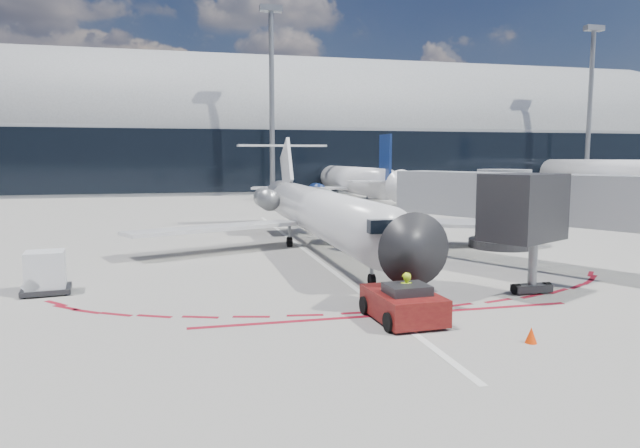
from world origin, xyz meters
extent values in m
plane|color=slate|center=(0.00, 0.00, 0.00)|extent=(260.00, 260.00, 0.00)
cube|color=silver|center=(0.00, 2.00, 0.01)|extent=(0.25, 40.00, 0.01)
cube|color=maroon|center=(0.00, -11.50, 0.01)|extent=(14.00, 0.25, 0.01)
cube|color=#999C9F|center=(0.00, 65.00, 5.00)|extent=(150.00, 24.00, 10.00)
cylinder|color=#999C9F|center=(0.00, 65.00, 10.00)|extent=(150.00, 24.00, 24.00)
cube|color=black|center=(0.00, 52.95, 5.00)|extent=(150.00, 0.20, 9.00)
cube|color=gray|center=(9.00, -4.50, 3.60)|extent=(8.22, 12.61, 2.30)
cube|color=black|center=(5.95, -10.24, 3.60)|extent=(3.86, 3.44, 2.60)
cylinder|color=slate|center=(6.75, -9.84, 1.20)|extent=(0.36, 0.36, 2.40)
cube|color=black|center=(6.75, -9.84, 0.22)|extent=(1.60, 0.60, 0.30)
cylinder|color=gray|center=(12.05, 1.24, 2.40)|extent=(3.20, 3.20, 4.80)
cylinder|color=black|center=(12.05, 1.24, 0.25)|extent=(4.00, 4.00, 0.50)
cylinder|color=slate|center=(5.00, 48.00, 12.50)|extent=(0.70, 0.70, 25.00)
cylinder|color=slate|center=(55.00, 48.00, 12.50)|extent=(0.70, 0.70, 25.00)
cylinder|color=silver|center=(0.82, 2.00, 2.31)|extent=(2.66, 21.67, 2.66)
cone|color=black|center=(0.82, -10.21, 2.31)|extent=(2.66, 2.76, 2.66)
cone|color=silver|center=(0.82, 14.61, 2.31)|extent=(2.66, 3.55, 2.66)
cube|color=black|center=(0.82, -8.64, 2.86)|extent=(1.67, 1.38, 0.54)
cube|color=silver|center=(-5.29, 3.48, 1.43)|extent=(10.55, 6.25, 0.31)
cube|color=silver|center=(6.93, 3.48, 1.43)|extent=(10.55, 6.25, 0.31)
cube|color=silver|center=(0.82, 13.62, 4.68)|extent=(0.25, 4.62, 4.70)
cube|color=silver|center=(0.82, 15.69, 6.45)|extent=(7.09, 1.58, 0.16)
cylinder|color=slate|center=(-1.20, 10.67, 2.56)|extent=(1.48, 3.35, 1.48)
cylinder|color=slate|center=(2.84, 10.67, 2.56)|extent=(1.48, 3.35, 1.48)
cylinder|color=black|center=(0.82, -7.06, 0.28)|extent=(0.22, 0.55, 0.55)
cylinder|color=black|center=(-0.66, 4.46, 0.32)|extent=(0.30, 0.63, 0.63)
cylinder|color=black|center=(2.30, 4.46, 0.32)|extent=(0.30, 0.63, 0.63)
cylinder|color=slate|center=(0.82, -7.06, 0.54)|extent=(0.18, 0.18, 1.08)
cube|color=#4F0B0D|center=(0.20, -12.21, 0.55)|extent=(2.13, 3.26, 0.89)
cube|color=black|center=(0.21, -12.51, 1.14)|extent=(1.44, 1.26, 0.35)
cylinder|color=slate|center=(0.09, -10.03, 0.35)|extent=(0.22, 2.58, 0.10)
cylinder|color=black|center=(-0.69, -13.35, 0.32)|extent=(0.31, 0.65, 0.63)
cylinder|color=black|center=(1.19, -13.25, 0.32)|extent=(0.31, 0.65, 0.63)
cylinder|color=black|center=(-0.79, -11.17, 0.32)|extent=(0.31, 0.65, 0.63)
cylinder|color=black|center=(1.09, -11.08, 0.32)|extent=(0.31, 0.65, 0.63)
imported|color=#C7F219|center=(0.26, -12.27, 0.84)|extent=(0.62, 0.42, 1.67)
cube|color=black|center=(-12.52, -5.24, 0.17)|extent=(2.06, 1.82, 0.20)
cube|color=silver|center=(-12.52, -5.24, 1.00)|extent=(1.66, 1.59, 1.49)
cylinder|color=black|center=(-13.18, -5.94, 0.09)|extent=(0.12, 0.20, 0.19)
cylinder|color=black|center=(-11.70, -5.74, 0.09)|extent=(0.12, 0.20, 0.19)
cylinder|color=black|center=(-13.34, -4.74, 0.09)|extent=(0.12, 0.20, 0.19)
cylinder|color=black|center=(-11.87, -4.54, 0.09)|extent=(0.12, 0.20, 0.19)
cone|color=#E73604|center=(-13.41, -3.00, 0.24)|extent=(0.35, 0.35, 0.48)
cone|color=#E73604|center=(3.04, -15.37, 0.25)|extent=(0.35, 0.35, 0.49)
camera|label=1|loc=(-6.97, -29.97, 5.54)|focal=32.00mm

